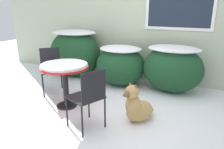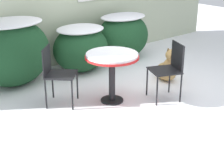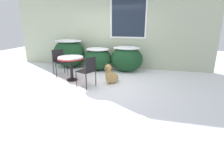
# 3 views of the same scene
# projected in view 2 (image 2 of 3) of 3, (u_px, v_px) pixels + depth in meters

# --- Properties ---
(ground_plane) EXTENTS (16.00, 16.00, 0.00)m
(ground_plane) POSITION_uv_depth(u_px,v_px,m) (151.00, 93.00, 5.56)
(ground_plane) COLOR white
(shrub_left) EXTENTS (1.30, 0.98, 1.14)m
(shrub_left) POSITION_uv_depth(u_px,v_px,m) (12.00, 51.00, 5.67)
(shrub_left) COLOR #194223
(shrub_left) RESTS_ON ground_plane
(shrub_middle) EXTENTS (1.07, 0.90, 0.87)m
(shrub_middle) POSITION_uv_depth(u_px,v_px,m) (81.00, 47.00, 6.37)
(shrub_middle) COLOR #194223
(shrub_middle) RESTS_ON ground_plane
(shrub_right) EXTENTS (1.20, 0.84, 0.95)m
(shrub_right) POSITION_uv_depth(u_px,v_px,m) (123.00, 35.00, 7.07)
(shrub_right) COLOR #194223
(shrub_right) RESTS_ON ground_plane
(patio_table) EXTENTS (0.80, 0.80, 0.76)m
(patio_table) POSITION_uv_depth(u_px,v_px,m) (112.00, 61.00, 5.05)
(patio_table) COLOR black
(patio_table) RESTS_ON ground_plane
(patio_chair_near_table) EXTENTS (0.60, 0.60, 0.88)m
(patio_chair_near_table) POSITION_uv_depth(u_px,v_px,m) (56.00, 72.00, 5.03)
(patio_chair_near_table) COLOR black
(patio_chair_near_table) RESTS_ON ground_plane
(patio_chair_far_side) EXTENTS (0.56, 0.56, 0.88)m
(patio_chair_far_side) POSITION_uv_depth(u_px,v_px,m) (169.00, 68.00, 5.20)
(patio_chair_far_side) COLOR black
(patio_chair_far_side) RESTS_ON ground_plane
(dog) EXTENTS (0.49, 0.66, 0.63)m
(dog) POSITION_uv_depth(u_px,v_px,m) (168.00, 69.00, 5.98)
(dog) COLOR tan
(dog) RESTS_ON ground_plane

